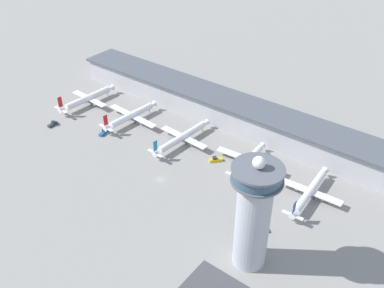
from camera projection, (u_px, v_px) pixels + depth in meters
The scene contains 12 objects.
ground_plane at pixel (160, 179), 222.17m from camera, with size 1000.00×1000.00×0.00m, color gray.
terminal_building at pixel (234, 112), 263.34m from camera, with size 241.58×25.00×16.12m.
control_tower at pixel (253, 213), 163.39m from camera, with size 19.56×19.56×53.15m.
airplane_gate_alpha at pixel (88, 98), 285.70m from camera, with size 31.93×44.28×13.82m.
airplane_gate_bravo at pixel (131, 116), 266.94m from camera, with size 39.71×41.93×13.37m.
airplane_gate_charlie at pixel (182, 137), 247.29m from camera, with size 33.37×45.93×12.47m.
airplane_gate_delta at pixel (249, 160), 229.78m from camera, with size 39.67×34.70×11.31m.
airplane_gate_echo at pixel (310, 192), 207.88m from camera, with size 32.01×42.60×11.96m.
service_truck_catering at pixel (216, 160), 234.75m from camera, with size 6.48×6.87×2.93m.
service_truck_fuel at pixel (259, 230), 190.84m from camera, with size 6.92×7.20×2.91m.
service_truck_baggage at pixel (104, 132), 257.85m from camera, with size 3.98×8.17×2.84m.
service_truck_water at pixel (53, 124), 265.35m from camera, with size 2.47×6.76×2.91m.
Camera 1 is at (118.65, -126.90, 140.69)m, focal length 40.00 mm.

